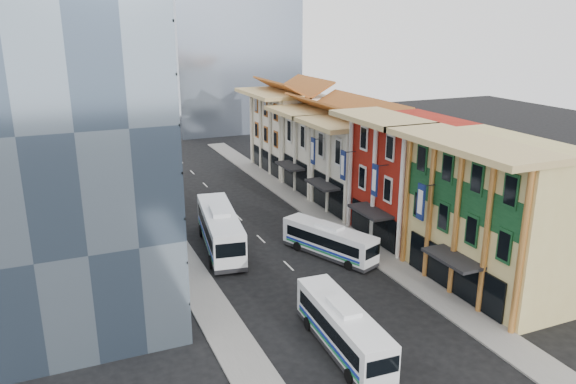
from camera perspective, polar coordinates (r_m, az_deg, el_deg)
name	(u,v)px	position (r m, az deg, el deg)	size (l,w,h in m)	color
ground	(379,353)	(38.93, 9.22, -15.88)	(200.00, 200.00, 0.00)	black
sidewalk_right	(336,226)	(59.79, 4.89, -3.50)	(3.00, 90.00, 0.15)	slate
sidewalk_left	(177,251)	(54.35, -11.23, -5.95)	(3.00, 90.00, 0.15)	slate
shophouse_tan	(498,216)	(47.99, 20.60, -2.31)	(8.00, 14.00, 12.00)	#CDBB76
shophouse_red	(410,179)	(56.74, 12.33, 1.32)	(8.00, 10.00, 12.00)	#9D1D11
shophouse_cream_near	(361,167)	(64.66, 7.43, 2.58)	(8.00, 9.00, 10.00)	white
shophouse_cream_mid	(325,150)	(72.30, 3.80, 4.24)	(8.00, 9.00, 10.00)	white
shophouse_cream_far	(292,132)	(81.48, 0.44, 6.10)	(8.00, 12.00, 11.00)	white
office_tower	(64,103)	(46.59, -21.83, 8.43)	(12.00, 26.00, 30.00)	#44556B
office_block_far	(72,145)	(70.63, -21.09, 4.48)	(10.00, 18.00, 14.00)	gray
bus_left_near	(343,327)	(38.15, 5.59, -13.49)	(2.46, 10.49, 3.36)	white
bus_left_far	(220,229)	(53.84, -6.92, -3.71)	(2.98, 12.73, 4.08)	white
bus_right	(329,240)	(52.07, 4.19, -4.90)	(2.31, 9.87, 3.16)	white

